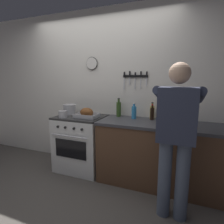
% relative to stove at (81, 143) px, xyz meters
% --- Properties ---
extents(ground_plane, '(8.00, 8.00, 0.00)m').
position_rel_stove_xyz_m(ground_plane, '(0.22, -0.99, -0.45)').
color(ground_plane, '#4C4742').
extents(wall_back, '(6.00, 0.13, 2.60)m').
position_rel_stove_xyz_m(wall_back, '(0.22, 0.36, 0.85)').
color(wall_back, white).
rests_on(wall_back, ground).
extents(counter_block, '(2.03, 0.65, 0.90)m').
position_rel_stove_xyz_m(counter_block, '(1.42, 0.00, 0.00)').
color(counter_block, brown).
rests_on(counter_block, ground).
extents(stove, '(0.76, 0.67, 0.90)m').
position_rel_stove_xyz_m(stove, '(0.00, 0.00, 0.00)').
color(stove, white).
rests_on(stove, ground).
extents(person_cook, '(0.51, 0.63, 1.66)m').
position_rel_stove_xyz_m(person_cook, '(1.50, -0.59, 0.50)').
color(person_cook, '#4C566B').
rests_on(person_cook, ground).
extents(roasting_pan, '(0.35, 0.26, 0.16)m').
position_rel_stove_xyz_m(roasting_pan, '(0.16, -0.08, 0.52)').
color(roasting_pan, '#B7B7BC').
rests_on(roasting_pan, stove).
extents(stock_pot, '(0.21, 0.21, 0.17)m').
position_rel_stove_xyz_m(stock_pot, '(-0.26, 0.08, 0.53)').
color(stock_pot, '#B7B7BC').
rests_on(stock_pot, stove).
extents(saucepan, '(0.13, 0.13, 0.11)m').
position_rel_stove_xyz_m(saucepan, '(-0.19, -0.20, 0.50)').
color(saucepan, '#B7B7BC').
rests_on(saucepan, stove).
extents(cutting_board, '(0.36, 0.24, 0.02)m').
position_rel_stove_xyz_m(cutting_board, '(1.54, -0.05, 0.46)').
color(cutting_board, tan).
rests_on(cutting_board, counter_block).
extents(bottle_dish_soap, '(0.07, 0.07, 0.24)m').
position_rel_stove_xyz_m(bottle_dish_soap, '(0.85, 0.14, 0.55)').
color(bottle_dish_soap, '#338CCC').
rests_on(bottle_dish_soap, counter_block).
extents(bottle_olive_oil, '(0.07, 0.07, 0.29)m').
position_rel_stove_xyz_m(bottle_olive_oil, '(0.58, 0.21, 0.57)').
color(bottle_olive_oil, '#385623').
rests_on(bottle_olive_oil, counter_block).
extents(bottle_cooking_oil, '(0.07, 0.07, 0.25)m').
position_rel_stove_xyz_m(bottle_cooking_oil, '(1.10, 0.23, 0.55)').
color(bottle_cooking_oil, gold).
rests_on(bottle_cooking_oil, counter_block).
extents(bottle_wine_red, '(0.07, 0.07, 0.31)m').
position_rel_stove_xyz_m(bottle_wine_red, '(1.49, 0.13, 0.58)').
color(bottle_wine_red, '#47141E').
rests_on(bottle_wine_red, counter_block).
extents(bottle_soy_sauce, '(0.06, 0.06, 0.23)m').
position_rel_stove_xyz_m(bottle_soy_sauce, '(1.12, 0.15, 0.55)').
color(bottle_soy_sauce, black).
rests_on(bottle_soy_sauce, counter_block).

